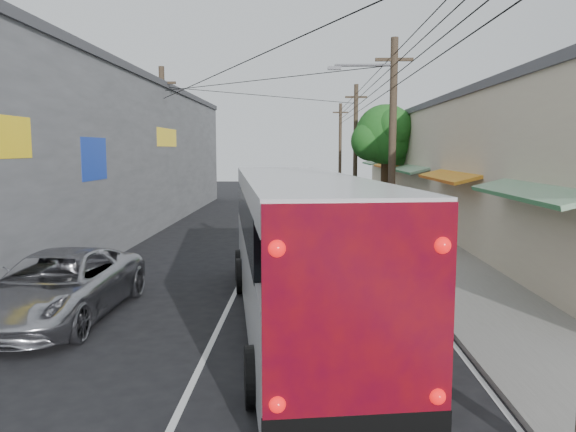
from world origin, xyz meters
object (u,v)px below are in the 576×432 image
coach_bus (298,247)px  parked_car_mid (337,205)px  parked_car_far (339,196)px  pedestrian_near (387,219)px  parked_suv (363,217)px  jeepney (58,286)px  pedestrian_far (428,214)px

coach_bus → parked_car_mid: (2.06, 19.25, -0.95)m
parked_car_mid → parked_car_far: size_ratio=0.95×
coach_bus → pedestrian_near: coach_bus is taller
pedestrian_near → parked_car_mid: bearing=-67.7°
parked_suv → pedestrian_near: pedestrian_near is taller
jeepney → parked_suv: (8.40, 13.16, 0.03)m
coach_bus → pedestrian_near: 11.67m
coach_bus → parked_car_far: size_ratio=2.45×
parked_car_far → coach_bus: bearing=-102.5°
parked_car_far → pedestrian_far: bearing=-81.2°
parked_car_mid → pedestrian_near: size_ratio=2.54×
coach_bus → parked_car_mid: size_ratio=2.57×
parked_suv → parked_car_far: size_ratio=1.16×
parked_car_mid → parked_car_far: parked_car_far is taller
jeepney → parked_car_mid: parked_car_mid is taller
jeepney → pedestrian_near: (9.20, 10.94, 0.24)m
parked_suv → pedestrian_near: bearing=-64.1°
parked_car_mid → parked_car_far: bearing=83.5°
pedestrian_near → pedestrian_far: bearing=-122.6°
parked_suv → parked_car_far: parked_suv is taller
coach_bus → parked_car_far: 25.43m
jeepney → parked_car_far: bearing=74.0°
coach_bus → pedestrian_far: coach_bus is taller
coach_bus → jeepney: bearing=170.9°
parked_car_mid → parked_car_far: 6.06m
jeepney → parked_car_mid: (7.60, 19.13, 0.00)m
parked_suv → parked_car_mid: (-0.80, 5.98, -0.03)m
coach_bus → pedestrian_far: size_ratio=7.15×
pedestrian_near → pedestrian_far: (2.20, 2.29, -0.08)m
pedestrian_near → pedestrian_far: 3.18m
parked_suv → parked_car_far: 12.03m
pedestrian_near → parked_suv: bearing=-58.9°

